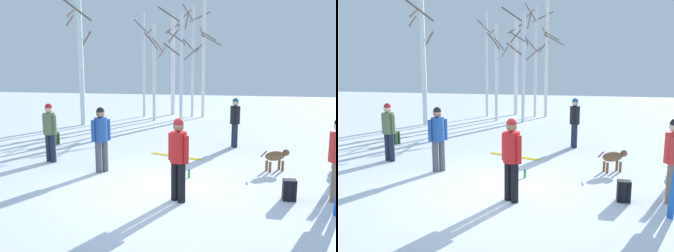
# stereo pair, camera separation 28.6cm
# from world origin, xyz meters

# --- Properties ---
(ground_plane) EXTENTS (60.00, 60.00, 0.00)m
(ground_plane) POSITION_xyz_m (0.00, 0.00, 0.00)
(ground_plane) COLOR white
(person_0) EXTENTS (0.41, 0.39, 1.72)m
(person_0) POSITION_xyz_m (-1.83, 0.93, 0.98)
(person_0) COLOR #4C4C56
(person_0) RESTS_ON ground_plane
(person_2) EXTENTS (0.34, 0.50, 1.72)m
(person_2) POSITION_xyz_m (1.47, 4.72, 0.98)
(person_2) COLOR #1E2338
(person_2) RESTS_ON ground_plane
(person_3) EXTENTS (0.46, 0.34, 1.72)m
(person_3) POSITION_xyz_m (0.53, -0.61, 0.98)
(person_3) COLOR black
(person_3) RESTS_ON ground_plane
(person_4) EXTENTS (0.50, 0.34, 1.72)m
(person_4) POSITION_xyz_m (-3.69, 1.52, 0.98)
(person_4) COLOR #1E2338
(person_4) RESTS_ON ground_plane
(dog) EXTENTS (0.80, 0.51, 0.57)m
(dog) POSITION_xyz_m (2.66, 2.05, 0.39)
(dog) COLOR brown
(dog) RESTS_ON ground_plane
(ski_pair_lying_0) EXTENTS (1.74, 0.68, 0.05)m
(ski_pair_lying_0) POSITION_xyz_m (-0.24, 2.94, 0.01)
(ski_pair_lying_0) COLOR yellow
(ski_pair_lying_0) RESTS_ON ground_plane
(backpack_1) EXTENTS (0.27, 0.30, 0.44)m
(backpack_1) POSITION_xyz_m (2.75, -0.05, 0.21)
(backpack_1) COLOR black
(backpack_1) RESTS_ON ground_plane
(backpack_2) EXTENTS (0.34, 0.34, 0.44)m
(backpack_2) POSITION_xyz_m (-4.86, 3.69, 0.21)
(backpack_2) COLOR #4C7F3F
(backpack_2) RESTS_ON ground_plane
(water_bottle_0) EXTENTS (0.07, 0.07, 0.21)m
(water_bottle_0) POSITION_xyz_m (0.49, 0.94, 0.10)
(water_bottle_0) COLOR green
(water_bottle_0) RESTS_ON ground_plane
(birch_tree_0) EXTENTS (1.39, 1.38, 6.43)m
(birch_tree_0) POSITION_xyz_m (-6.01, 8.08, 3.36)
(birch_tree_0) COLOR silver
(birch_tree_0) RESTS_ON ground_plane
(birch_tree_1) EXTENTS (1.10, 1.18, 5.92)m
(birch_tree_1) POSITION_xyz_m (-3.96, 11.78, 3.07)
(birch_tree_1) COLOR silver
(birch_tree_1) RESTS_ON ground_plane
(birch_tree_2) EXTENTS (0.93, 1.11, 5.03)m
(birch_tree_2) POSITION_xyz_m (-2.93, 10.21, 2.60)
(birch_tree_2) COLOR silver
(birch_tree_2) RESTS_ON ground_plane
(birch_tree_3) EXTENTS (1.41, 1.34, 6.27)m
(birch_tree_3) POSITION_xyz_m (-2.50, 12.95, 3.12)
(birch_tree_3) COLOR silver
(birch_tree_3) RESTS_ON ground_plane
(birch_tree_4) EXTENTS (1.55, 1.56, 5.52)m
(birch_tree_4) POSITION_xyz_m (-1.45, 10.03, 2.90)
(birch_tree_4) COLOR silver
(birch_tree_4) RESTS_ON ground_plane
(birch_tree_5) EXTENTS (1.47, 1.29, 6.36)m
(birch_tree_5) POSITION_xyz_m (-1.21, 12.27, 3.27)
(birch_tree_5) COLOR silver
(birch_tree_5) RESTS_ON ground_plane
(birch_tree_6) EXTENTS (1.88, 1.89, 6.54)m
(birch_tree_6) POSITION_xyz_m (-0.59, 12.33, 3.39)
(birch_tree_6) COLOR silver
(birch_tree_6) RESTS_ON ground_plane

